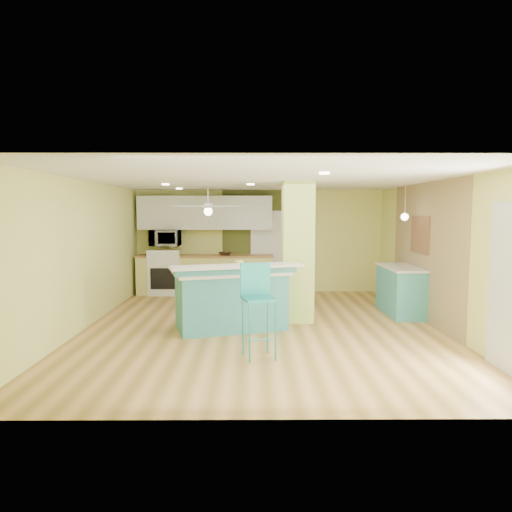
% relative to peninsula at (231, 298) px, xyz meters
% --- Properties ---
extents(floor, '(6.00, 7.00, 0.01)m').
position_rel_peninsula_xyz_m(floor, '(0.52, 0.10, -0.53)').
color(floor, olive).
rests_on(floor, ground).
extents(ceiling, '(6.00, 7.00, 0.01)m').
position_rel_peninsula_xyz_m(ceiling, '(0.52, 0.10, 1.98)').
color(ceiling, white).
rests_on(ceiling, wall_back).
extents(wall_back, '(6.00, 0.01, 2.50)m').
position_rel_peninsula_xyz_m(wall_back, '(0.52, 3.61, 0.73)').
color(wall_back, '#DDDE77').
rests_on(wall_back, floor).
extents(wall_front, '(6.00, 0.01, 2.50)m').
position_rel_peninsula_xyz_m(wall_front, '(0.52, -3.40, 0.73)').
color(wall_front, '#DDDE77').
rests_on(wall_front, floor).
extents(wall_left, '(0.01, 7.00, 2.50)m').
position_rel_peninsula_xyz_m(wall_left, '(-2.48, 0.10, 0.73)').
color(wall_left, '#DDDE77').
rests_on(wall_left, floor).
extents(wall_right, '(0.01, 7.00, 2.50)m').
position_rel_peninsula_xyz_m(wall_right, '(3.53, 0.10, 0.73)').
color(wall_right, '#DDDE77').
rests_on(wall_right, floor).
extents(wood_panel, '(0.02, 3.40, 2.50)m').
position_rel_peninsula_xyz_m(wood_panel, '(3.51, 0.70, 0.73)').
color(wood_panel, '#8C7350').
rests_on(wood_panel, floor).
extents(olive_accent, '(2.20, 0.02, 2.50)m').
position_rel_peninsula_xyz_m(olive_accent, '(0.72, 3.59, 0.73)').
color(olive_accent, '#4A4F1F').
rests_on(olive_accent, floor).
extents(interior_door, '(0.82, 0.05, 2.00)m').
position_rel_peninsula_xyz_m(interior_door, '(0.72, 3.56, 0.48)').
color(interior_door, silver).
rests_on(interior_door, floor).
extents(column, '(0.55, 0.55, 2.50)m').
position_rel_peninsula_xyz_m(column, '(1.17, 0.60, 0.73)').
color(column, '#B6CE5F').
rests_on(column, floor).
extents(kitchen_run, '(3.25, 0.63, 0.94)m').
position_rel_peninsula_xyz_m(kitchen_run, '(-0.78, 3.30, -0.05)').
color(kitchen_run, '#D8D571').
rests_on(kitchen_run, floor).
extents(stove, '(0.76, 0.66, 1.08)m').
position_rel_peninsula_xyz_m(stove, '(-1.73, 3.29, -0.06)').
color(stove, white).
rests_on(stove, floor).
extents(upper_cabinets, '(3.20, 0.34, 0.80)m').
position_rel_peninsula_xyz_m(upper_cabinets, '(-0.78, 3.42, 1.43)').
color(upper_cabinets, silver).
rests_on(upper_cabinets, wall_back).
extents(microwave, '(0.70, 0.48, 0.39)m').
position_rel_peninsula_xyz_m(microwave, '(-1.73, 3.30, 0.83)').
color(microwave, silver).
rests_on(microwave, wall_back).
extents(ceiling_fan, '(1.41, 1.41, 0.61)m').
position_rel_peninsula_xyz_m(ceiling_fan, '(-0.58, 2.10, 1.55)').
color(ceiling_fan, silver).
rests_on(ceiling_fan, ceiling).
extents(pendant_lamp, '(0.14, 0.14, 0.69)m').
position_rel_peninsula_xyz_m(pendant_lamp, '(3.17, 0.85, 1.36)').
color(pendant_lamp, silver).
rests_on(pendant_lamp, ceiling).
extents(wall_decor, '(0.03, 0.90, 0.70)m').
position_rel_peninsula_xyz_m(wall_decor, '(3.49, 0.90, 1.03)').
color(wall_decor, brown).
rests_on(wall_decor, wood_panel).
extents(peninsula, '(2.23, 1.65, 1.13)m').
position_rel_peninsula_xyz_m(peninsula, '(0.00, 0.00, 0.00)').
color(peninsula, teal).
rests_on(peninsula, floor).
extents(bar_stool, '(0.52, 0.52, 1.28)m').
position_rel_peninsula_xyz_m(bar_stool, '(0.43, -1.47, 0.33)').
color(bar_stool, teal).
rests_on(bar_stool, floor).
extents(side_counter, '(0.61, 1.44, 0.92)m').
position_rel_peninsula_xyz_m(side_counter, '(3.22, 1.13, -0.06)').
color(side_counter, teal).
rests_on(side_counter, floor).
extents(fruit_bowl, '(0.33, 0.33, 0.08)m').
position_rel_peninsula_xyz_m(fruit_bowl, '(-0.30, 3.26, 0.45)').
color(fruit_bowl, '#372316').
rests_on(fruit_bowl, kitchen_run).
extents(canister, '(0.14, 0.14, 0.18)m').
position_rel_peninsula_xyz_m(canister, '(0.14, -0.09, 0.55)').
color(canister, gold).
rests_on(canister, peninsula).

